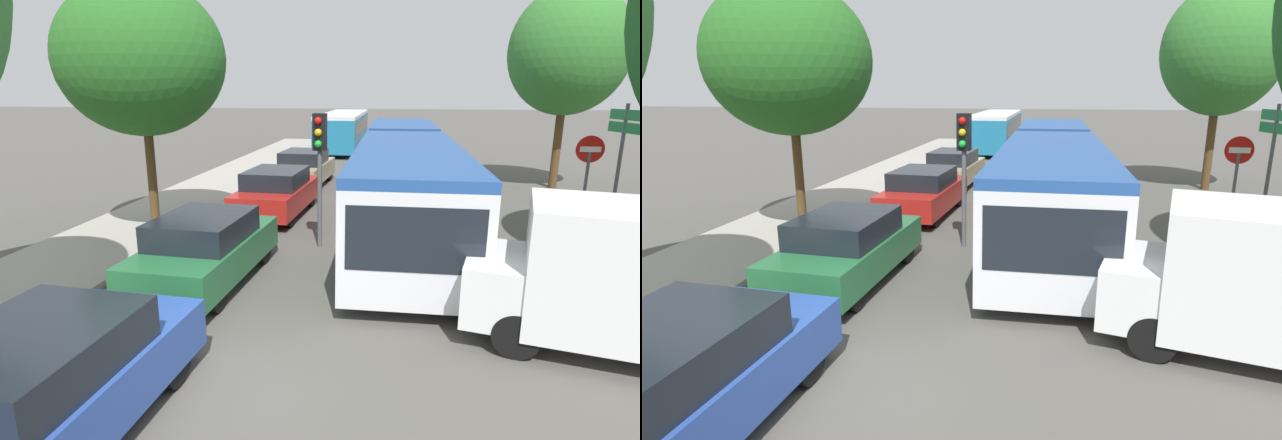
# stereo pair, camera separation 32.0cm
# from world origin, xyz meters

# --- Properties ---
(ground_plane) EXTENTS (200.00, 200.00, 0.00)m
(ground_plane) POSITION_xyz_m (0.00, 0.00, 0.00)
(ground_plane) COLOR #4F4C47
(kerb_strip_left) EXTENTS (3.20, 38.54, 0.14)m
(kerb_strip_left) POSITION_xyz_m (-5.67, 14.27, 0.07)
(kerb_strip_left) COLOR #9E998E
(kerb_strip_left) RESTS_ON ground
(articulated_bus) EXTENTS (2.89, 17.35, 2.57)m
(articulated_bus) POSITION_xyz_m (2.02, 10.90, 1.48)
(articulated_bus) COLOR silver
(articulated_bus) RESTS_ON ground
(city_bus_rear) EXTENTS (2.55, 11.28, 2.43)m
(city_bus_rear) POSITION_xyz_m (-2.00, 28.55, 1.40)
(city_bus_rear) COLOR teal
(city_bus_rear) RESTS_ON ground
(queued_car_blue) EXTENTS (2.05, 4.40, 1.50)m
(queued_car_blue) POSITION_xyz_m (-1.93, -1.29, 0.76)
(queued_car_blue) COLOR #284799
(queued_car_blue) RESTS_ON ground
(queued_car_green) EXTENTS (2.02, 4.34, 1.48)m
(queued_car_green) POSITION_xyz_m (-2.06, 3.80, 0.75)
(queued_car_green) COLOR #236638
(queued_car_green) RESTS_ON ground
(queued_car_red) EXTENTS (2.05, 4.41, 1.50)m
(queued_car_red) POSITION_xyz_m (-2.00, 9.71, 0.76)
(queued_car_red) COLOR #B21E19
(queued_car_red) RESTS_ON ground
(queued_car_tan) EXTENTS (2.04, 4.38, 1.49)m
(queued_car_tan) POSITION_xyz_m (-2.09, 14.85, 0.76)
(queued_car_tan) COLOR tan
(queued_car_tan) RESTS_ON ground
(traffic_light) EXTENTS (0.34, 0.38, 3.40)m
(traffic_light) POSITION_xyz_m (-0.10, 6.60, 2.50)
(traffic_light) COLOR #56595E
(traffic_light) RESTS_ON ground
(no_entry_sign) EXTENTS (0.70, 0.08, 2.82)m
(no_entry_sign) POSITION_xyz_m (6.71, 8.22, 1.88)
(no_entry_sign) COLOR #56595E
(no_entry_sign) RESTS_ON ground
(direction_sign_post) EXTENTS (0.32, 1.39, 3.60)m
(direction_sign_post) POSITION_xyz_m (7.86, 9.22, 2.55)
(direction_sign_post) COLOR #56595E
(direction_sign_post) RESTS_ON ground
(tree_left_mid) EXTENTS (4.34, 4.34, 6.72)m
(tree_left_mid) POSITION_xyz_m (-4.89, 7.10, 4.72)
(tree_left_mid) COLOR #51381E
(tree_left_mid) RESTS_ON ground
(tree_right_mid) EXTENTS (4.46, 4.46, 7.86)m
(tree_right_mid) POSITION_xyz_m (8.19, 16.05, 5.27)
(tree_right_mid) COLOR #51381E
(tree_right_mid) RESTS_ON ground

